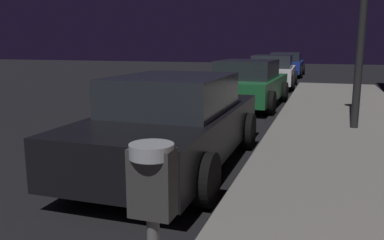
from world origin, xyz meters
TOP-DOWN VIEW (x-y plane):
  - parking_meter at (4.36, 0.51)m, footprint 0.19×0.19m
  - car_black at (2.85, 4.67)m, footprint 2.08×4.50m
  - car_green at (2.85, 11.06)m, footprint 2.16×4.33m
  - car_white at (2.85, 16.94)m, footprint 2.19×4.38m
  - car_blue at (2.85, 23.62)m, footprint 2.11×4.49m

SIDE VIEW (x-z plane):
  - car_blue at x=2.85m, z-range -0.01..1.42m
  - car_black at x=2.85m, z-range -0.01..1.42m
  - car_white at x=2.85m, z-range -0.01..1.42m
  - car_green at x=2.85m, z-range -0.01..1.42m
  - parking_meter at x=4.36m, z-range 0.50..1.84m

